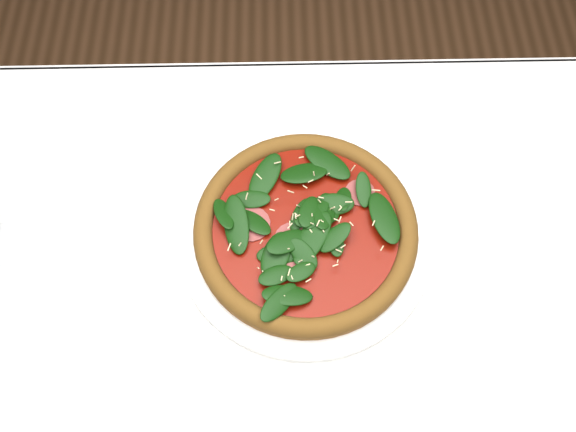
{
  "coord_description": "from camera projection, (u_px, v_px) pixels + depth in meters",
  "views": [
    {
      "loc": [
        -0.02,
        -0.33,
        1.6
      ],
      "look_at": [
        -0.01,
        0.1,
        0.77
      ],
      "focal_mm": 40.0,
      "sensor_mm": 36.0,
      "label": 1
    }
  ],
  "objects": [
    {
      "name": "ground",
      "position": [
        293.0,
        395.0,
        1.57
      ],
      "size": [
        6.0,
        6.0,
        0.0
      ],
      "primitive_type": "plane",
      "color": "brown",
      "rests_on": "ground"
    },
    {
      "name": "plate",
      "position": [
        305.0,
        234.0,
        0.93
      ],
      "size": [
        0.37,
        0.37,
        0.02
      ],
      "color": "white",
      "rests_on": "dining_table"
    },
    {
      "name": "pizza",
      "position": [
        306.0,
        228.0,
        0.91
      ],
      "size": [
        0.38,
        0.38,
        0.04
      ],
      "rotation": [
        0.0,
        0.0,
        -0.19
      ],
      "color": "#9F6A26",
      "rests_on": "plate"
    },
    {
      "name": "dining_table",
      "position": [
        296.0,
        307.0,
        0.99
      ],
      "size": [
        1.21,
        0.81,
        0.75
      ],
      "color": "white",
      "rests_on": "ground"
    }
  ]
}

